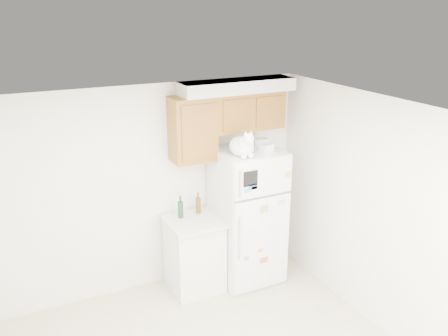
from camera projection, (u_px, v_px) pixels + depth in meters
room_shell at (224, 211)px, 4.02m from camera, size 3.84×4.04×2.52m
refrigerator at (247, 216)px, 5.85m from camera, size 0.76×0.78×1.70m
base_counter at (194, 253)px, 5.76m from camera, size 0.64×0.64×0.92m
cat at (243, 146)px, 5.32m from camera, size 0.32×0.47×0.33m
storage_box_back at (260, 143)px, 5.68m from camera, size 0.20×0.15×0.10m
storage_box_front at (267, 148)px, 5.51m from camera, size 0.17×0.15×0.09m
bottle_green at (181, 207)px, 5.60m from camera, size 0.07×0.07×0.28m
bottle_amber at (198, 203)px, 5.73m from camera, size 0.06×0.06×0.27m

